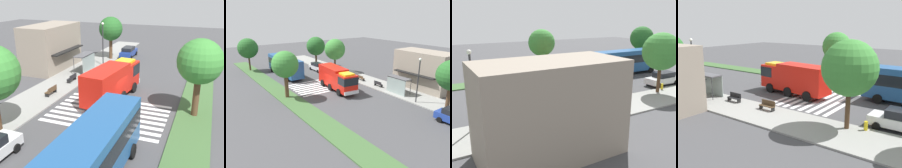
% 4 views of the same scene
% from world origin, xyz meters
% --- Properties ---
extents(ground_plane, '(120.00, 120.00, 0.00)m').
position_xyz_m(ground_plane, '(0.00, 0.00, 0.00)').
color(ground_plane, '#424244').
extents(sidewalk, '(60.00, 4.65, 0.14)m').
position_xyz_m(sidewalk, '(0.00, 8.11, 0.07)').
color(sidewalk, gray).
rests_on(sidewalk, ground_plane).
extents(median_strip, '(60.00, 3.00, 0.14)m').
position_xyz_m(median_strip, '(0.00, -7.29, 0.07)').
color(median_strip, '#3D6033').
rests_on(median_strip, ground_plane).
extents(crosswalk, '(6.75, 10.42, 0.01)m').
position_xyz_m(crosswalk, '(-2.74, 0.00, 0.01)').
color(crosswalk, silver).
rests_on(crosswalk, ground_plane).
extents(fire_truck, '(9.06, 3.39, 3.55)m').
position_xyz_m(fire_truck, '(0.69, 0.78, 1.99)').
color(fire_truck, red).
rests_on(fire_truck, ground_plane).
extents(parked_car_mid, '(4.74, 2.01, 1.68)m').
position_xyz_m(parked_car_mid, '(-12.24, 4.59, 0.87)').
color(parked_car_mid, silver).
rests_on(parked_car_mid, ground_plane).
extents(transit_bus, '(11.87, 2.93, 3.67)m').
position_xyz_m(transit_bus, '(-12.55, -2.60, 2.17)').
color(transit_bus, navy).
rests_on(transit_bus, ground_plane).
extents(bus_stop_shelter, '(3.50, 1.40, 2.46)m').
position_xyz_m(bus_stop_shelter, '(7.52, 7.09, 1.89)').
color(bus_stop_shelter, '#4C4C51').
rests_on(bus_stop_shelter, sidewalk).
extents(bench_near_shelter, '(1.60, 0.50, 0.90)m').
position_xyz_m(bench_near_shelter, '(3.52, 7.11, 0.59)').
color(bench_near_shelter, black).
rests_on(bench_near_shelter, sidewalk).
extents(bench_west_of_shelter, '(1.60, 0.50, 0.90)m').
position_xyz_m(bench_west_of_shelter, '(-0.97, 7.11, 0.59)').
color(bench_west_of_shelter, '#4C3823').
rests_on(bench_west_of_shelter, sidewalk).
extents(street_lamp, '(0.36, 0.36, 6.14)m').
position_xyz_m(street_lamp, '(11.51, 6.39, 3.77)').
color(street_lamp, '#2D2D30').
rests_on(street_lamp, sidewalk).
extents(storefront_building, '(9.02, 5.31, 6.12)m').
position_xyz_m(storefront_building, '(8.08, 12.68, 3.06)').
color(storefront_building, gray).
rests_on(storefront_building, ground_plane).
extents(sidewalk_tree_west, '(4.21, 4.21, 6.80)m').
position_xyz_m(sidewalk_tree_west, '(-8.77, 6.79, 4.82)').
color(sidewalk_tree_west, '#47301E').
rests_on(sidewalk_tree_west, sidewalk).
extents(median_tree_far_west, '(4.17, 4.17, 6.78)m').
position_xyz_m(median_tree_far_west, '(-20.49, -7.29, 4.81)').
color(median_tree_far_west, '#47301E').
rests_on(median_tree_far_west, median_strip).
extents(median_tree_west, '(3.80, 3.80, 6.75)m').
position_xyz_m(median_tree_west, '(-0.63, -7.29, 4.93)').
color(median_tree_west, '#513823').
rests_on(median_tree_west, median_strip).
extents(fire_hydrant, '(0.28, 0.28, 0.70)m').
position_xyz_m(fire_hydrant, '(-10.09, 6.29, 0.49)').
color(fire_hydrant, gold).
rests_on(fire_hydrant, sidewalk).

